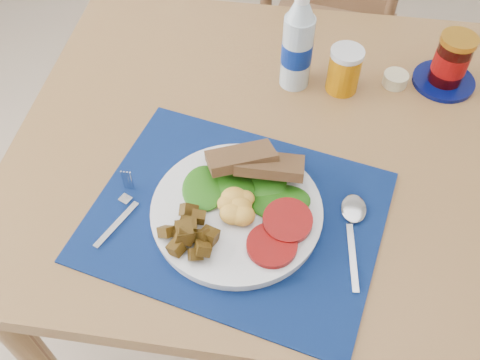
# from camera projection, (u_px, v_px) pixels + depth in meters

# --- Properties ---
(table) EXTENTS (1.40, 0.90, 0.75)m
(table) POSITION_uv_depth(u_px,v_px,m) (359.00, 174.00, 1.12)
(table) COLOR brown
(table) RESTS_ON ground
(chair_far) EXTENTS (0.47, 0.45, 1.10)m
(chair_far) POSITION_uv_depth(u_px,v_px,m) (329.00, 16.00, 1.64)
(chair_far) COLOR #54341E
(chair_far) RESTS_ON ground
(placemat) EXTENTS (0.58, 0.49, 0.00)m
(placemat) POSITION_uv_depth(u_px,v_px,m) (237.00, 215.00, 0.95)
(placemat) COLOR black
(placemat) RESTS_ON table
(breakfast_plate) EXTENTS (0.30, 0.30, 0.07)m
(breakfast_plate) POSITION_uv_depth(u_px,v_px,m) (233.00, 210.00, 0.93)
(breakfast_plate) COLOR silver
(breakfast_plate) RESTS_ON placemat
(fork) EXTENTS (0.06, 0.16, 0.00)m
(fork) POSITION_uv_depth(u_px,v_px,m) (122.00, 208.00, 0.96)
(fork) COLOR #B2B5BA
(fork) RESTS_ON placemat
(spoon) EXTENTS (0.05, 0.20, 0.01)m
(spoon) POSITION_uv_depth(u_px,v_px,m) (353.00, 223.00, 0.94)
(spoon) COLOR #B2B5BA
(spoon) RESTS_ON placemat
(water_bottle) EXTENTS (0.06, 0.06, 0.22)m
(water_bottle) POSITION_uv_depth(u_px,v_px,m) (297.00, 46.00, 1.10)
(water_bottle) COLOR #ADBFCC
(water_bottle) RESTS_ON table
(juice_glass) EXTENTS (0.07, 0.07, 0.09)m
(juice_glass) POSITION_uv_depth(u_px,v_px,m) (344.00, 71.00, 1.12)
(juice_glass) COLOR #B86C04
(juice_glass) RESTS_ON table
(ramekin) EXTENTS (0.05, 0.05, 0.03)m
(ramekin) POSITION_uv_depth(u_px,v_px,m) (395.00, 79.00, 1.16)
(ramekin) COLOR beige
(ramekin) RESTS_ON table
(jam_on_saucer) EXTENTS (0.13, 0.13, 0.12)m
(jam_on_saucer) POSITION_uv_depth(u_px,v_px,m) (450.00, 64.00, 1.13)
(jam_on_saucer) COLOR #040B49
(jam_on_saucer) RESTS_ON table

